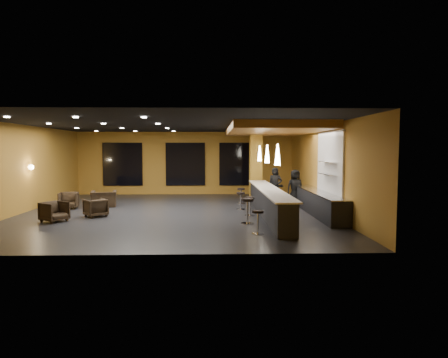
{
  "coord_description": "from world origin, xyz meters",
  "views": [
    {
      "loc": [
        1.54,
        -15.96,
        2.52
      ],
      "look_at": [
        2.0,
        0.5,
        1.3
      ],
      "focal_mm": 32.0,
      "sensor_mm": 36.0,
      "label": 1
    }
  ],
  "objects_px": {
    "pendant_1": "(267,154)",
    "armchair_a": "(54,212)",
    "column": "(256,165)",
    "staff_b": "(276,188)",
    "prep_counter": "(317,203)",
    "pendant_2": "(260,153)",
    "bar_counter": "(269,203)",
    "pendant_0": "(278,155)",
    "bar_stool_1": "(247,208)",
    "bar_stool_4": "(241,194)",
    "armchair_b": "(96,208)",
    "bar_stool_3": "(241,199)",
    "bar_stool_0": "(258,219)",
    "bar_stool_2": "(250,204)",
    "armchair_c": "(69,200)",
    "armchair_d": "(104,199)",
    "staff_a": "(275,187)",
    "staff_c": "(295,187)"
  },
  "relations": [
    {
      "from": "bar_counter",
      "to": "bar_stool_3",
      "type": "distance_m",
      "value": 1.85
    },
    {
      "from": "prep_counter",
      "to": "bar_stool_3",
      "type": "bearing_deg",
      "value": 159.75
    },
    {
      "from": "pendant_1",
      "to": "armchair_a",
      "type": "relative_size",
      "value": 0.9
    },
    {
      "from": "prep_counter",
      "to": "pendant_2",
      "type": "height_order",
      "value": "pendant_2"
    },
    {
      "from": "prep_counter",
      "to": "bar_stool_1",
      "type": "xyz_separation_m",
      "value": [
        -2.95,
        -2.13,
        0.13
      ]
    },
    {
      "from": "pendant_1",
      "to": "bar_stool_4",
      "type": "height_order",
      "value": "pendant_1"
    },
    {
      "from": "bar_stool_0",
      "to": "bar_stool_3",
      "type": "xyz_separation_m",
      "value": [
        -0.17,
        4.85,
        0.01
      ]
    },
    {
      "from": "prep_counter",
      "to": "staff_a",
      "type": "xyz_separation_m",
      "value": [
        -1.32,
        2.24,
        0.43
      ]
    },
    {
      "from": "armchair_b",
      "to": "bar_stool_3",
      "type": "relative_size",
      "value": 1.02
    },
    {
      "from": "bar_stool_3",
      "to": "armchair_b",
      "type": "bearing_deg",
      "value": -164.06
    },
    {
      "from": "bar_counter",
      "to": "pendant_1",
      "type": "height_order",
      "value": "pendant_1"
    },
    {
      "from": "staff_c",
      "to": "armchair_b",
      "type": "relative_size",
      "value": 2.17
    },
    {
      "from": "pendant_1",
      "to": "bar_counter",
      "type": "bearing_deg",
      "value": -90.0
    },
    {
      "from": "pendant_2",
      "to": "bar_stool_2",
      "type": "height_order",
      "value": "pendant_2"
    },
    {
      "from": "staff_a",
      "to": "armchair_b",
      "type": "xyz_separation_m",
      "value": [
        -7.19,
        -2.74,
        -0.52
      ]
    },
    {
      "from": "pendant_0",
      "to": "bar_stool_3",
      "type": "height_order",
      "value": "pendant_0"
    },
    {
      "from": "pendant_2",
      "to": "bar_stool_4",
      "type": "relative_size",
      "value": 0.97
    },
    {
      "from": "pendant_1",
      "to": "staff_b",
      "type": "xyz_separation_m",
      "value": [
        0.83,
        2.85,
        -1.59
      ]
    },
    {
      "from": "armchair_c",
      "to": "bar_stool_0",
      "type": "xyz_separation_m",
      "value": [
        7.49,
        -5.36,
        0.11
      ]
    },
    {
      "from": "staff_a",
      "to": "armchair_b",
      "type": "distance_m",
      "value": 7.71
    },
    {
      "from": "bar_stool_0",
      "to": "bar_stool_2",
      "type": "xyz_separation_m",
      "value": [
        0.07,
        3.31,
        0.0
      ]
    },
    {
      "from": "pendant_0",
      "to": "bar_stool_4",
      "type": "height_order",
      "value": "pendant_0"
    },
    {
      "from": "armchair_c",
      "to": "bar_stool_0",
      "type": "height_order",
      "value": "bar_stool_0"
    },
    {
      "from": "pendant_1",
      "to": "armchair_c",
      "type": "relative_size",
      "value": 0.9
    },
    {
      "from": "bar_counter",
      "to": "armchair_b",
      "type": "bearing_deg",
      "value": -179.98
    },
    {
      "from": "pendant_1",
      "to": "bar_stool_2",
      "type": "distance_m",
      "value": 2.07
    },
    {
      "from": "pendant_0",
      "to": "staff_a",
      "type": "height_order",
      "value": "pendant_0"
    },
    {
      "from": "bar_stool_3",
      "to": "armchair_a",
      "type": "bearing_deg",
      "value": -158.76
    },
    {
      "from": "pendant_2",
      "to": "bar_stool_2",
      "type": "bearing_deg",
      "value": -103.4
    },
    {
      "from": "staff_a",
      "to": "bar_stool_3",
      "type": "height_order",
      "value": "staff_a"
    },
    {
      "from": "bar_stool_0",
      "to": "bar_stool_1",
      "type": "distance_m",
      "value": 1.65
    },
    {
      "from": "bar_stool_2",
      "to": "bar_stool_4",
      "type": "relative_size",
      "value": 1.0
    },
    {
      "from": "prep_counter",
      "to": "pendant_0",
      "type": "xyz_separation_m",
      "value": [
        -2.0,
        -2.5,
        1.92
      ]
    },
    {
      "from": "staff_a",
      "to": "armchair_c",
      "type": "relative_size",
      "value": 2.22
    },
    {
      "from": "bar_stool_3",
      "to": "bar_stool_0",
      "type": "bearing_deg",
      "value": -88.0
    },
    {
      "from": "prep_counter",
      "to": "armchair_d",
      "type": "height_order",
      "value": "prep_counter"
    },
    {
      "from": "pendant_2",
      "to": "armchair_a",
      "type": "distance_m",
      "value": 8.87
    },
    {
      "from": "staff_a",
      "to": "bar_stool_4",
      "type": "relative_size",
      "value": 2.38
    },
    {
      "from": "pendant_0",
      "to": "bar_stool_1",
      "type": "bearing_deg",
      "value": 158.47
    },
    {
      "from": "column",
      "to": "staff_b",
      "type": "bearing_deg",
      "value": -56.48
    },
    {
      "from": "armchair_c",
      "to": "armchair_d",
      "type": "height_order",
      "value": "armchair_c"
    },
    {
      "from": "armchair_c",
      "to": "pendant_2",
      "type": "bearing_deg",
      "value": -4.18
    },
    {
      "from": "column",
      "to": "armchair_a",
      "type": "height_order",
      "value": "column"
    },
    {
      "from": "column",
      "to": "armchair_a",
      "type": "distance_m",
      "value": 9.59
    },
    {
      "from": "prep_counter",
      "to": "bar_stool_0",
      "type": "height_order",
      "value": "prep_counter"
    },
    {
      "from": "bar_counter",
      "to": "staff_b",
      "type": "distance_m",
      "value": 3.46
    },
    {
      "from": "bar_stool_1",
      "to": "bar_stool_4",
      "type": "relative_size",
      "value": 1.2
    },
    {
      "from": "pendant_1",
      "to": "staff_c",
      "type": "xyz_separation_m",
      "value": [
        1.6,
        2.36,
        -1.54
      ]
    },
    {
      "from": "bar_counter",
      "to": "armchair_c",
      "type": "xyz_separation_m",
      "value": [
        -8.27,
        2.1,
        -0.15
      ]
    },
    {
      "from": "armchair_b",
      "to": "bar_stool_1",
      "type": "distance_m",
      "value": 5.8
    }
  ]
}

